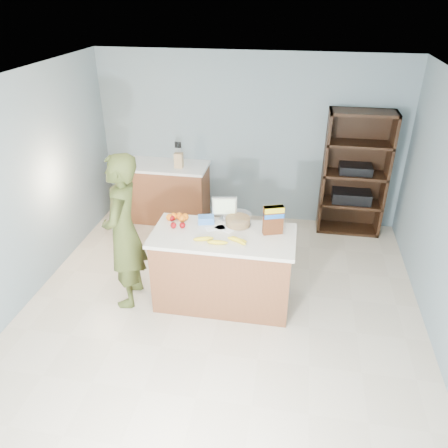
% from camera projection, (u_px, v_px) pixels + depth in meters
% --- Properties ---
extents(floor, '(4.50, 5.00, 0.02)m').
position_uv_depth(floor, '(219.00, 317.00, 4.89)').
color(floor, beige).
rests_on(floor, ground).
extents(walls, '(4.52, 5.02, 2.51)m').
position_uv_depth(walls, '(218.00, 181.00, 4.09)').
color(walls, gray).
rests_on(walls, ground).
extents(counter_peninsula, '(1.56, 0.76, 0.90)m').
position_uv_depth(counter_peninsula, '(223.00, 271.00, 4.95)').
color(counter_peninsula, brown).
rests_on(counter_peninsula, ground).
extents(back_cabinet, '(1.24, 0.62, 0.90)m').
position_uv_depth(back_cabinet, '(168.00, 192.00, 6.75)').
color(back_cabinet, brown).
rests_on(back_cabinet, ground).
extents(shelving_unit, '(0.90, 0.40, 1.80)m').
position_uv_depth(shelving_unit, '(354.00, 175.00, 6.27)').
color(shelving_unit, black).
rests_on(shelving_unit, ground).
extents(person, '(0.49, 0.70, 1.80)m').
position_uv_depth(person, '(124.00, 232.00, 4.75)').
color(person, '#3D461C').
rests_on(person, ground).
extents(knife_block, '(0.12, 0.10, 0.31)m').
position_uv_depth(knife_block, '(179.00, 160.00, 6.38)').
color(knife_block, tan).
rests_on(knife_block, back_cabinet).
extents(envelopes, '(0.35, 0.20, 0.00)m').
position_uv_depth(envelopes, '(220.00, 228.00, 4.82)').
color(envelopes, white).
rests_on(envelopes, counter_peninsula).
extents(bananas, '(0.58, 0.20, 0.05)m').
position_uv_depth(bananas, '(224.00, 240.00, 4.55)').
color(bananas, yellow).
rests_on(bananas, counter_peninsula).
extents(apples, '(0.23, 0.23, 0.07)m').
position_uv_depth(apples, '(176.00, 223.00, 4.87)').
color(apples, maroon).
rests_on(apples, counter_peninsula).
extents(oranges, '(0.25, 0.14, 0.08)m').
position_uv_depth(oranges, '(178.00, 217.00, 4.98)').
color(oranges, orange).
rests_on(oranges, counter_peninsula).
extents(blue_carton, '(0.20, 0.16, 0.08)m').
position_uv_depth(blue_carton, '(206.00, 220.00, 4.92)').
color(blue_carton, blue).
rests_on(blue_carton, counter_peninsula).
extents(salad_bowl, '(0.30, 0.30, 0.13)m').
position_uv_depth(salad_bowl, '(238.00, 220.00, 4.87)').
color(salad_bowl, '#267219').
rests_on(salad_bowl, counter_peninsula).
extents(tv, '(0.28, 0.12, 0.28)m').
position_uv_depth(tv, '(224.00, 207.00, 4.93)').
color(tv, silver).
rests_on(tv, counter_peninsula).
extents(cereal_box, '(0.23, 0.15, 0.32)m').
position_uv_depth(cereal_box, '(273.00, 218.00, 4.64)').
color(cereal_box, '#592B14').
rests_on(cereal_box, counter_peninsula).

